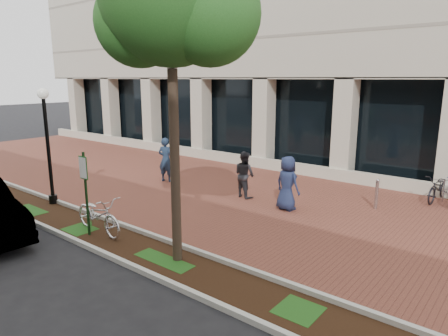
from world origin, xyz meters
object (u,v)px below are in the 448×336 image
Objects in this scene: pedestrian_left at (166,160)px; bollard at (377,194)px; parking_sign at (85,183)px; lamppost at (47,140)px; locked_bicycle at (98,215)px; street_tree at (173,4)px; pedestrian_mid at (244,174)px; pedestrian_right at (287,183)px.

pedestrian_left reaches higher than bollard.
parking_sign is 0.60× the size of lamppost.
bollard is at bearing -34.16° from locked_bicycle.
street_tree is 7.28m from pedestrian_mid.
pedestrian_left is 1.03× the size of pedestrian_right.
street_tree is at bearing 7.37° from parking_sign.
parking_sign reaches higher than pedestrian_right.
pedestrian_right is (1.92, -0.31, 0.05)m from pedestrian_mid.
pedestrian_left reaches higher than pedestrian_right.
parking_sign is 0.99m from locked_bicycle.
pedestrian_left is (-2.72, 5.09, 0.38)m from locked_bicycle.
pedestrian_right reaches higher than bollard.
pedestrian_right is at bearing 163.71° from pedestrian_left.
pedestrian_left reaches higher than pedestrian_mid.
bollard is (2.35, 6.72, -5.16)m from street_tree.
parking_sign is 1.13× the size of locked_bicycle.
pedestrian_right is at bearing -28.00° from locked_bicycle.
street_tree is at bearing -83.17° from locked_bicycle.
bollard is at bearing 35.57° from lamppost.
street_tree reaches higher than pedestrian_left.
bollard is (5.35, 7.20, -0.96)m from parking_sign.
pedestrian_right is at bearing 88.80° from street_tree.
pedestrian_left reaches higher than locked_bicycle.
lamppost is 1.90× the size of locked_bicycle.
parking_sign is 0.32× the size of street_tree.
pedestrian_left is at bearing 114.64° from parking_sign.
parking_sign reaches higher than pedestrian_left.
parking_sign is 1.26× the size of pedestrian_left.
pedestrian_mid is at bearing 76.45° from parking_sign.
bollard is (5.29, 6.91, -0.02)m from locked_bicycle.
locked_bicycle is at bearing 69.29° from pedestrian_right.
lamppost reaches higher than pedestrian_left.
locked_bicycle is 1.11× the size of pedestrian_left.
street_tree is 3.99× the size of pedestrian_left.
bollard is at bearing 70.74° from street_tree.
lamppost is at bearing 64.22° from pedestrian_left.
parking_sign is at bearing 70.17° from pedestrian_right.
street_tree is at bearing 122.17° from pedestrian_mid.
lamppost is 8.03m from pedestrian_right.
locked_bicycle is (0.07, 0.29, -0.95)m from parking_sign.
lamppost is 3.96m from locked_bicycle.
pedestrian_mid is at bearing 45.33° from lamppost.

